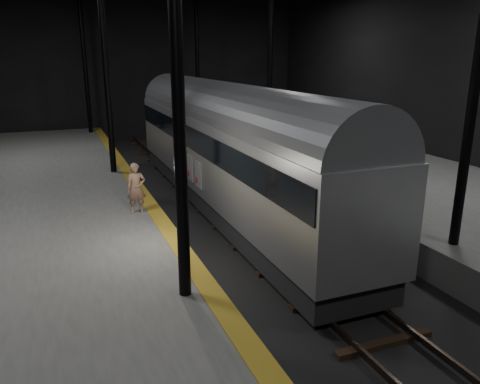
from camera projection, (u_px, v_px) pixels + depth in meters
ground at (266, 245)px, 15.35m from camera, size 44.00×44.00×0.00m
platform_left at (13, 268)px, 12.54m from camera, size 9.00×43.80×1.00m
platform_right at (444, 204)px, 17.87m from camera, size 9.00×43.80×1.00m
tactile_strip at (168, 229)px, 13.91m from camera, size 0.50×43.80×0.01m
track at (266, 243)px, 15.33m from camera, size 2.40×43.00×0.24m
train at (225, 142)px, 18.05m from camera, size 2.76×18.41×4.92m
woman at (136, 188)px, 15.17m from camera, size 0.63×0.44×1.66m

